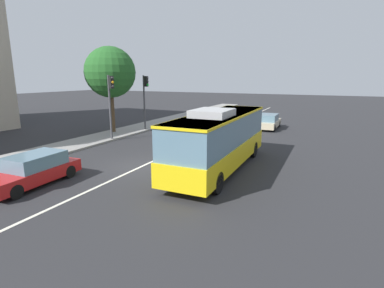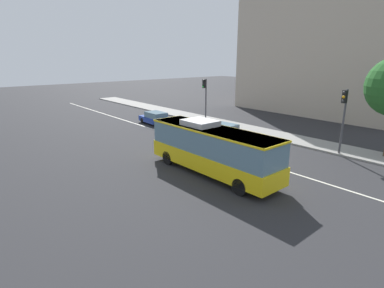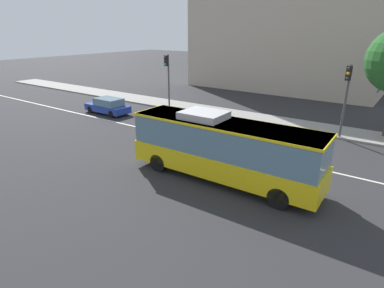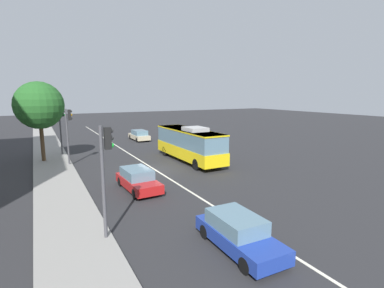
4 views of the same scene
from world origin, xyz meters
name	(u,v)px [view 2 (image 2 of 4)]	position (x,y,z in m)	size (l,w,h in m)	color
ground_plane	(237,156)	(0.00, 0.00, 0.00)	(160.00, 160.00, 0.00)	#28282B
sidewalk_kerb	(291,139)	(0.00, 7.74, 0.07)	(80.00, 3.22, 0.14)	gray
lane_centre_line	(237,156)	(0.00, 0.00, 0.01)	(76.00, 0.16, 0.01)	silver
transit_bus	(212,148)	(1.50, -4.21, 1.81)	(10.02, 2.58, 3.46)	yellow
sedan_blue	(155,118)	(-14.05, 1.63, 0.72)	(4.54, 1.89, 1.46)	#1E3899
sedan_red	(222,131)	(-4.52, 2.96, 0.72)	(4.58, 2.00, 1.46)	#B21919
traffic_light_near_corner	(344,111)	(5.11, 6.23, 3.56)	(0.35, 0.62, 5.20)	#47474C
traffic_light_far_corner	(205,93)	(-10.64, 6.28, 3.56)	(0.34, 0.62, 5.20)	#47474C
office_block_background	(338,38)	(-5.60, 26.67, 10.20)	(23.89, 16.10, 20.40)	#B7A893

